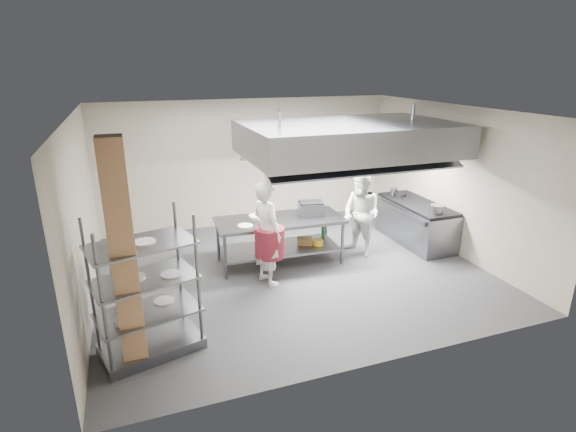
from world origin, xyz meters
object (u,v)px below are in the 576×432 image
object	(u,v)px
island	(280,241)
pass_rack	(145,287)
chef_plating	(121,278)
griddle	(311,209)
cooking_range	(415,224)
chef_head	(267,233)
stockpot	(437,209)
chef_line	(361,214)

from	to	relation	value
island	pass_rack	world-z (taller)	pass_rack
chef_plating	griddle	size ratio (longest dim) A/B	3.18
cooking_range	chef_plating	bearing A→B (deg)	-166.97
cooking_range	chef_head	distance (m)	3.77
cooking_range	stockpot	distance (m)	0.94
pass_rack	cooking_range	distance (m)	6.20
chef_head	stockpot	world-z (taller)	chef_head
pass_rack	chef_plating	distance (m)	0.86
chef_line	stockpot	size ratio (longest dim) A/B	7.05
pass_rack	cooking_range	bearing A→B (deg)	5.68
griddle	stockpot	size ratio (longest dim) A/B	2.03
chef_line	griddle	xyz separation A→B (m)	(-1.01, 0.21, 0.17)
chef_plating	pass_rack	bearing A→B (deg)	19.71
island	stockpot	size ratio (longest dim) A/B	10.02
chef_line	stockpot	distance (m)	1.51
pass_rack	cooking_range	xyz separation A→B (m)	(5.77, 2.18, -0.56)
chef_plating	griddle	xyz separation A→B (m)	(3.59, 1.42, 0.24)
chef_head	chef_line	distance (m)	2.25
pass_rack	griddle	size ratio (longest dim) A/B	3.94
island	chef_line	distance (m)	1.74
chef_head	island	bearing A→B (deg)	-49.27
pass_rack	island	bearing A→B (deg)	24.69
chef_line	griddle	world-z (taller)	chef_line
pass_rack	cooking_range	world-z (taller)	pass_rack
chef_head	chef_plating	distance (m)	2.51
griddle	stockpot	xyz separation A→B (m)	(2.41, -0.76, -0.05)
chef_plating	stockpot	bearing A→B (deg)	94.36
pass_rack	chef_head	bearing A→B (deg)	18.59
island	cooking_range	world-z (taller)	island
island	cooking_range	xyz separation A→B (m)	(3.16, 0.02, -0.04)
pass_rack	chef_line	distance (m)	4.73
pass_rack	griddle	world-z (taller)	pass_rack
chef_head	chef_line	world-z (taller)	chef_head
stockpot	pass_rack	bearing A→B (deg)	-165.80
chef_plating	griddle	bearing A→B (deg)	109.69
island	chef_line	world-z (taller)	chef_line
pass_rack	griddle	bearing A→B (deg)	18.81
pass_rack	chef_head	size ratio (longest dim) A/B	1.03
cooking_range	chef_plating	size ratio (longest dim) A/B	1.26
cooking_range	chef_line	bearing A→B (deg)	-172.39
chef_line	stockpot	bearing A→B (deg)	47.74
cooking_range	griddle	bearing A→B (deg)	179.61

